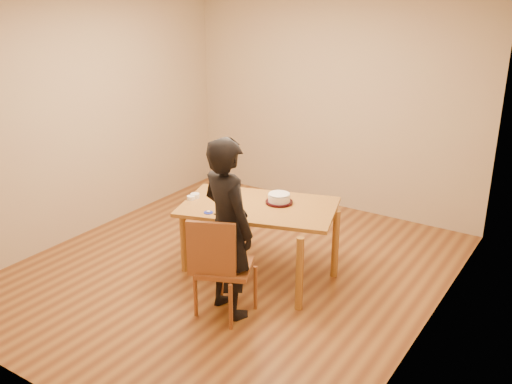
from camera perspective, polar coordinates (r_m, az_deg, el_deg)
The scene contains 16 objects.
room_shell at distance 5.72m, azimuth -0.75°, elevation 5.61°, with size 4.00×4.50×2.70m.
dining_table at distance 5.58m, azimuth 0.28°, elevation -1.49°, with size 1.49×0.88×0.04m, color brown.
dining_chair at distance 5.04m, azimuth -3.10°, elevation -7.55°, with size 0.45×0.45×0.04m, color brown.
cake_plate at distance 5.62m, azimuth 2.32°, elevation -1.02°, with size 0.27×0.27×0.02m, color #BE0C32.
cake at distance 5.60m, azimuth 2.33°, elevation -0.59°, with size 0.22×0.22×0.07m, color white.
frosting_dome at distance 5.59m, azimuth 2.33°, elevation -0.14°, with size 0.21×0.21×0.03m, color white.
frosting_tub at distance 5.33m, azimuth -3.10°, elevation -1.90°, with size 0.09×0.09×0.08m, color white.
frosting_lid at distance 5.40m, azimuth -4.77°, elevation -2.06°, with size 0.09×0.09×0.01m, color #18259E.
frosting_dollop at distance 5.40m, azimuth -4.78°, elevation -1.93°, with size 0.04×0.04×0.02m, color white.
ramekin_green at distance 5.74m, azimuth -6.54°, elevation -0.56°, with size 0.08×0.08×0.04m, color white.
ramekin_yellow at distance 5.78m, azimuth -6.12°, elevation -0.37°, with size 0.09×0.09×0.04m, color white.
ramekin_multi at distance 5.74m, azimuth -6.52°, elevation -0.57°, with size 0.08×0.08×0.04m, color white.
candy_box_pink at distance 6.06m, azimuth -2.76°, elevation 0.60°, with size 0.14×0.07×0.02m, color #BF2D62.
candy_box_green at distance 6.06m, azimuth -2.78°, elevation 0.81°, with size 0.14×0.07×0.02m, color green.
spatula at distance 5.33m, azimuth -3.58°, elevation -2.37°, with size 0.15×0.01×0.01m, color black.
person at distance 4.91m, azimuth -2.87°, elevation -3.62°, with size 0.59×0.39×1.62m, color black.
Camera 1 is at (3.08, -4.25, 2.81)m, focal length 40.00 mm.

